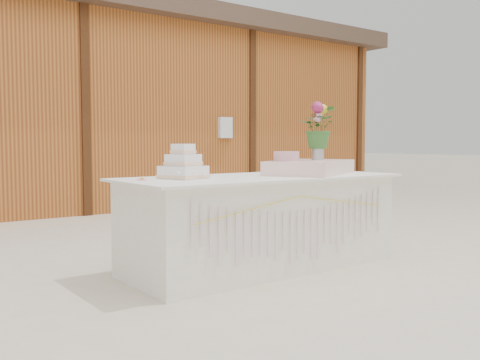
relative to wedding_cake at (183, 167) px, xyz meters
name	(u,v)px	position (x,y,z in m)	size (l,w,h in m)	color
ground	(261,267)	(0.69, -0.11, -0.86)	(80.00, 80.00, 0.00)	beige
barn	(42,106)	(0.68, 5.89, 0.82)	(12.60, 4.60, 3.30)	#AD6124
cake_table	(262,222)	(0.69, -0.11, -0.47)	(2.40, 1.00, 0.77)	white
wedding_cake	(183,167)	(0.00, 0.00, 0.00)	(0.38, 0.38, 0.27)	white
pink_cake_stand	(286,162)	(0.94, -0.13, 0.02)	(0.28, 0.28, 0.20)	white
satin_runner	(310,167)	(1.22, -0.13, -0.03)	(0.95, 0.55, 0.12)	beige
flower_vase	(318,152)	(1.37, -0.08, 0.10)	(0.11, 0.11, 0.15)	silver
bouquet	(318,122)	(1.37, -0.08, 0.37)	(0.34, 0.30, 0.38)	#306327
loose_flowers	(144,179)	(-0.31, 0.04, -0.08)	(0.13, 0.30, 0.02)	#FA98BF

